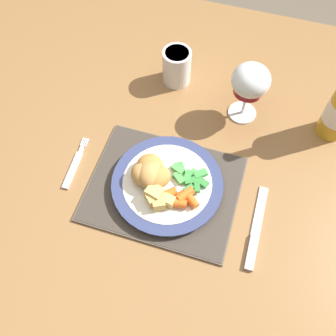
{
  "coord_description": "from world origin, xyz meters",
  "views": [
    {
      "loc": [
        0.15,
        -0.46,
        1.45
      ],
      "look_at": [
        0.04,
        -0.1,
        0.78
      ],
      "focal_mm": 40.0,
      "sensor_mm": 36.0,
      "label": 1
    }
  ],
  "objects_px": {
    "drinking_cup": "(177,66)",
    "table_knife": "(255,234)",
    "fork": "(74,166)",
    "dinner_plate": "(167,184)",
    "dining_table": "(163,154)",
    "wine_glass": "(250,83)"
  },
  "relations": [
    {
      "from": "drinking_cup",
      "to": "table_knife",
      "type": "bearing_deg",
      "value": -52.61
    },
    {
      "from": "fork",
      "to": "table_knife",
      "type": "xyz_separation_m",
      "value": [
        0.41,
        -0.04,
        0.0
      ]
    },
    {
      "from": "table_knife",
      "to": "dinner_plate",
      "type": "bearing_deg",
      "value": 166.25
    },
    {
      "from": "fork",
      "to": "table_knife",
      "type": "height_order",
      "value": "table_knife"
    },
    {
      "from": "dining_table",
      "to": "fork",
      "type": "distance_m",
      "value": 0.22
    },
    {
      "from": "fork",
      "to": "table_knife",
      "type": "relative_size",
      "value": 0.72
    },
    {
      "from": "table_knife",
      "to": "drinking_cup",
      "type": "xyz_separation_m",
      "value": [
        -0.27,
        0.35,
        0.04
      ]
    },
    {
      "from": "dinner_plate",
      "to": "table_knife",
      "type": "xyz_separation_m",
      "value": [
        0.2,
        -0.05,
        -0.01
      ]
    },
    {
      "from": "dining_table",
      "to": "table_knife",
      "type": "distance_m",
      "value": 0.31
    },
    {
      "from": "table_knife",
      "to": "fork",
      "type": "bearing_deg",
      "value": 174.73
    },
    {
      "from": "dining_table",
      "to": "fork",
      "type": "height_order",
      "value": "fork"
    },
    {
      "from": "drinking_cup",
      "to": "fork",
      "type": "bearing_deg",
      "value": -114.33
    },
    {
      "from": "dinner_plate",
      "to": "drinking_cup",
      "type": "xyz_separation_m",
      "value": [
        -0.07,
        0.3,
        0.03
      ]
    },
    {
      "from": "dining_table",
      "to": "wine_glass",
      "type": "height_order",
      "value": "wine_glass"
    },
    {
      "from": "fork",
      "to": "wine_glass",
      "type": "bearing_deg",
      "value": 38.42
    },
    {
      "from": "fork",
      "to": "drinking_cup",
      "type": "height_order",
      "value": "drinking_cup"
    },
    {
      "from": "fork",
      "to": "dining_table",
      "type": "bearing_deg",
      "value": 39.33
    },
    {
      "from": "wine_glass",
      "to": "dining_table",
      "type": "bearing_deg",
      "value": -142.54
    },
    {
      "from": "wine_glass",
      "to": "drinking_cup",
      "type": "bearing_deg",
      "value": 162.66
    },
    {
      "from": "table_knife",
      "to": "wine_glass",
      "type": "distance_m",
      "value": 0.32
    },
    {
      "from": "dining_table",
      "to": "table_knife",
      "type": "relative_size",
      "value": 8.59
    },
    {
      "from": "dinner_plate",
      "to": "table_knife",
      "type": "height_order",
      "value": "dinner_plate"
    }
  ]
}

